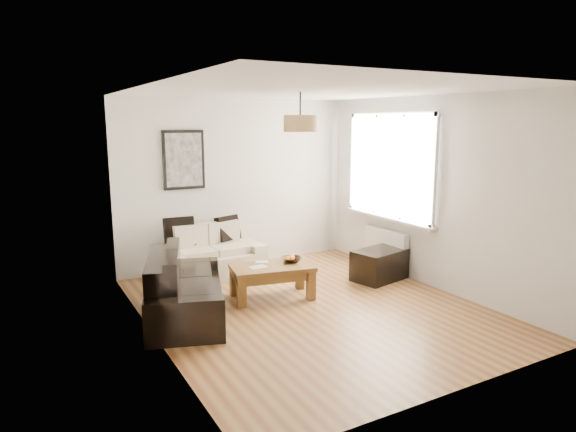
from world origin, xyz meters
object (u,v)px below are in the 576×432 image
loveseat_cream (211,253)px  ottoman (379,265)px  sofa_leather (185,286)px  coffee_table (272,281)px

loveseat_cream → ottoman: (2.08, -1.29, -0.14)m
loveseat_cream → sofa_leather: (-0.80, -1.29, 0.00)m
sofa_leather → coffee_table: size_ratio=1.62×
sofa_leather → coffee_table: sofa_leather is taller
sofa_leather → ottoman: 2.88m
loveseat_cream → sofa_leather: 1.52m
sofa_leather → ottoman: sofa_leather is taller
loveseat_cream → coffee_table: loveseat_cream is taller
sofa_leather → coffee_table: (1.18, 0.08, -0.15)m
coffee_table → ottoman: 1.70m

